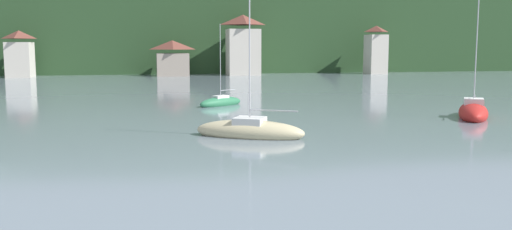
# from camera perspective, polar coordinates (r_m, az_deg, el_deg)

# --- Properties ---
(wooded_hillside) EXTENTS (352.00, 73.57, 52.50)m
(wooded_hillside) POSITION_cam_1_polar(r_m,az_deg,el_deg) (153.20, -5.78, 8.24)
(wooded_hillside) COLOR #264223
(wooded_hillside) RESTS_ON ground_plane
(shore_building_west) EXTENTS (4.35, 5.44, 8.32)m
(shore_building_west) POSITION_cam_1_polar(r_m,az_deg,el_deg) (106.64, -23.35, 5.78)
(shore_building_west) COLOR beige
(shore_building_west) RESTS_ON ground_plane
(shore_building_westcentral) EXTENTS (6.19, 5.10, 6.62)m
(shore_building_westcentral) POSITION_cam_1_polar(r_m,az_deg,el_deg) (104.26, -8.66, 5.82)
(shore_building_westcentral) COLOR gray
(shore_building_westcentral) RESTS_ON ground_plane
(shore_building_central) EXTENTS (6.33, 5.73, 11.49)m
(shore_building_central) POSITION_cam_1_polar(r_m,az_deg,el_deg) (105.99, -1.35, 7.19)
(shore_building_central) COLOR beige
(shore_building_central) RESTS_ON ground_plane
(shore_building_eastcentral) EXTENTS (3.73, 4.40, 9.59)m
(shore_building_eastcentral) POSITION_cam_1_polar(r_m,az_deg,el_deg) (113.15, 12.35, 6.56)
(shore_building_eastcentral) COLOR beige
(shore_building_eastcentral) RESTS_ON ground_plane
(sailboat_far_2) EXTENTS (4.93, 4.12, 7.95)m
(sailboat_far_2) POSITION_cam_1_polar(r_m,az_deg,el_deg) (51.90, -3.69, 1.32)
(sailboat_far_2) COLOR #2D754C
(sailboat_far_2) RESTS_ON ground_plane
(sailboat_mid_4) EXTENTS (7.19, 5.20, 9.16)m
(sailboat_mid_4) POSITION_cam_1_polar(r_m,az_deg,el_deg) (33.98, -0.66, -1.65)
(sailboat_mid_4) COLOR #CCBC8E
(sailboat_mid_4) RESTS_ON ground_plane
(sailboat_far_6) EXTENTS (5.41, 7.12, 9.69)m
(sailboat_far_6) POSITION_cam_1_polar(r_m,az_deg,el_deg) (46.24, 21.65, 0.27)
(sailboat_far_6) COLOR red
(sailboat_far_6) RESTS_ON ground_plane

